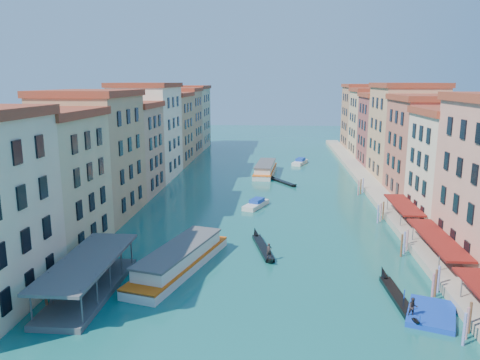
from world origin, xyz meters
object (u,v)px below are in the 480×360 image
at_px(vaporetto_stop, 89,280).
at_px(vaporetto_far, 265,169).
at_px(blue_dock, 431,314).
at_px(gondola_fore, 263,246).
at_px(gondola_right, 399,297).
at_px(vaporetto_near, 180,259).

xyz_separation_m(vaporetto_stop, vaporetto_far, (16.23, 64.76, -0.26)).
bearing_deg(blue_dock, vaporetto_far, 124.36).
bearing_deg(gondola_fore, gondola_right, -57.56).
bearing_deg(blue_dock, gondola_right, 149.54).
xyz_separation_m(vaporetto_stop, blue_dock, (33.47, -2.17, -1.19)).
bearing_deg(gondola_fore, vaporetto_far, 78.02).
distance_m(vaporetto_near, blue_dock, 27.06).
distance_m(vaporetto_far, blue_dock, 69.12).
relative_size(vaporetto_far, gondola_fore, 1.49).
xyz_separation_m(gondola_fore, gondola_right, (13.88, -13.57, 0.07)).
xyz_separation_m(vaporetto_stop, gondola_right, (31.22, 0.54, -0.96)).
bearing_deg(gondola_right, vaporetto_stop, 177.58).
height_order(vaporetto_stop, gondola_fore, vaporetto_stop).
distance_m(vaporetto_stop, gondola_fore, 22.38).
bearing_deg(vaporetto_stop, gondola_fore, 39.15).
xyz_separation_m(vaporetto_near, blue_dock, (25.47, -9.09, -0.99)).
height_order(vaporetto_far, gondola_right, vaporetto_far).
relative_size(vaporetto_near, vaporetto_far, 1.06).
bearing_deg(gondola_fore, vaporetto_near, -155.58).
distance_m(vaporetto_near, gondola_fore, 11.82).
distance_m(vaporetto_stop, blue_dock, 33.56).
distance_m(vaporetto_stop, vaporetto_near, 10.58).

